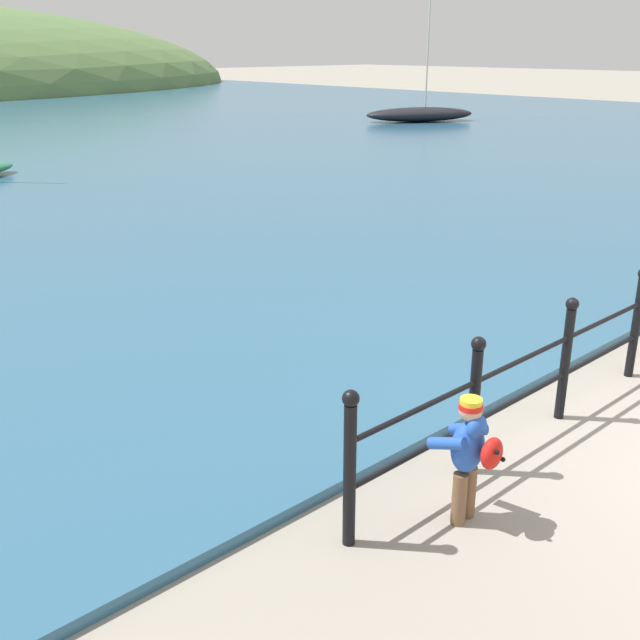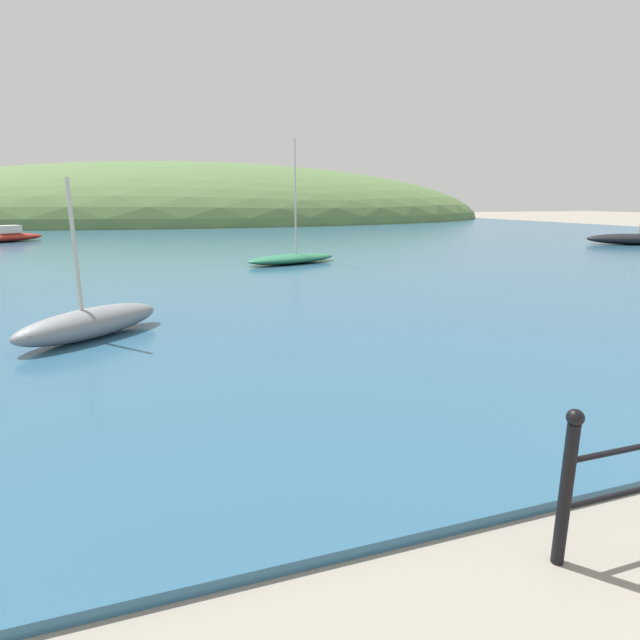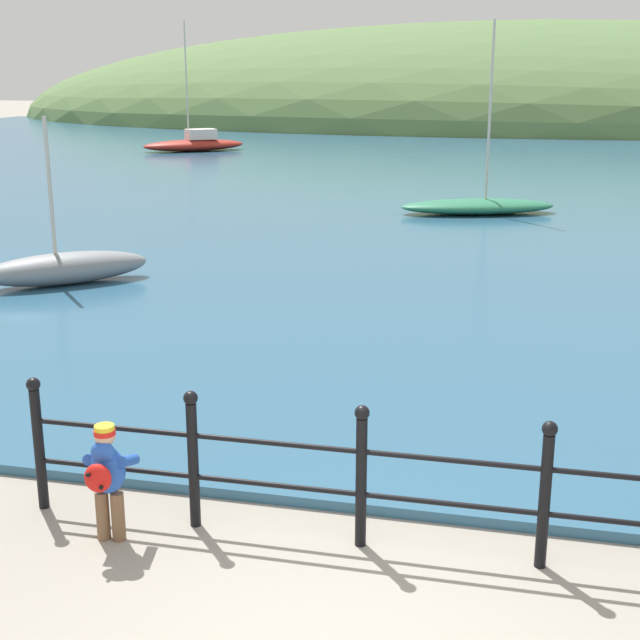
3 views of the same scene
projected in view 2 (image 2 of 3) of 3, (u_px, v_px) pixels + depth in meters
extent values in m
cube|color=#2D5B7A|center=(242.00, 240.00, 32.70)|extent=(80.00, 60.00, 0.10)
ellipsoid|color=#567542|center=(194.00, 221.00, 66.33)|extent=(82.17, 45.19, 14.76)
cylinder|color=black|center=(565.00, 496.00, 3.54)|extent=(0.09, 0.09, 1.10)
sphere|color=black|center=(575.00, 418.00, 3.40)|extent=(0.12, 0.12, 0.12)
ellipsoid|color=maroon|center=(3.00, 238.00, 30.62)|extent=(4.76, 4.18, 0.52)
cube|color=silver|center=(8.00, 229.00, 30.79)|extent=(1.60, 1.52, 0.47)
ellipsoid|color=black|center=(633.00, 239.00, 28.89)|extent=(5.20, 3.85, 0.62)
ellipsoid|color=gray|center=(91.00, 323.00, 9.25)|extent=(2.73, 2.55, 0.55)
cylinder|color=beige|center=(74.00, 245.00, 8.79)|extent=(0.07, 0.07, 2.33)
ellipsoid|color=#287551|center=(292.00, 259.00, 20.22)|extent=(4.25, 2.51, 0.38)
cylinder|color=beige|center=(295.00, 197.00, 19.77)|extent=(0.07, 0.07, 4.45)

